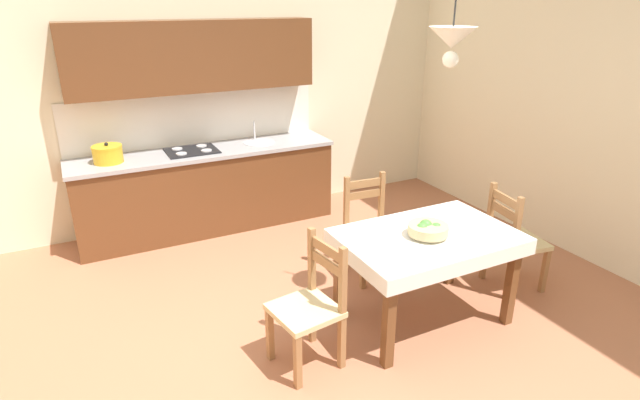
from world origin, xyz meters
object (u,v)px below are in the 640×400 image
Objects in this scene: dining_chair_tv_side at (310,307)px; pendant_lamp at (452,39)px; dining_chair_window_side at (513,241)px; fruit_bowl at (428,229)px; kitchen_cabinetry at (204,153)px; dining_chair_kitchen_side at (370,230)px; dining_table at (427,250)px.

dining_chair_tv_side is 1.16× the size of pendant_lamp.
dining_chair_window_side reaches higher than fruit_bowl.
dining_chair_kitchen_side is at bearing -58.69° from kitchen_cabinetry.
kitchen_cabinetry is 2.05m from dining_chair_kitchen_side.
dining_chair_kitchen_side is 3.10× the size of fruit_bowl.
kitchen_cabinetry is 2.76m from fruit_bowl.
pendant_lamp is at bearing -66.17° from kitchen_cabinetry.
dining_chair_window_side is at bearing 3.84° from dining_table.
dining_chair_window_side is at bearing 3.48° from dining_chair_tv_side.
pendant_lamp is (1.10, 0.08, 1.71)m from dining_chair_tv_side.
kitchen_cabinetry is at bearing 112.03° from dining_table.
dining_chair_tv_side and dining_chair_window_side have the same top height.
pendant_lamp reaches higher than dining_chair_tv_side.
pendant_lamp reaches higher than dining_chair_kitchen_side.
dining_chair_window_side is 1.11m from fruit_bowl.
dining_table is at bearing -176.16° from dining_chair_window_side.
dining_table is at bearing 3.12° from dining_chair_tv_side.
dining_table is 1.42× the size of dining_chair_kitchen_side.
dining_chair_tv_side reaches higher than dining_table.
fruit_bowl is (0.98, 0.02, 0.37)m from dining_chair_tv_side.
dining_table is 1.42× the size of dining_chair_tv_side.
dining_chair_tv_side is 1.00× the size of dining_chair_window_side.
dining_chair_kitchen_side is at bearing 88.81° from dining_table.
fruit_bowl is at bearing -174.48° from dining_chair_window_side.
dining_chair_kitchen_side is 1.36m from dining_chair_tv_side.
dining_chair_window_side is at bearing 2.62° from pendant_lamp.
dining_chair_kitchen_side is (0.02, 0.82, -0.17)m from dining_table.
dining_table is at bearing -67.97° from kitchen_cabinetry.
dining_chair_window_side is at bearing 5.52° from fruit_bowl.
kitchen_cabinetry is at bearing 121.31° from dining_chair_kitchen_side.
dining_chair_kitchen_side is 1.24m from dining_chair_window_side.
fruit_bowl is 1.34m from pendant_lamp.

